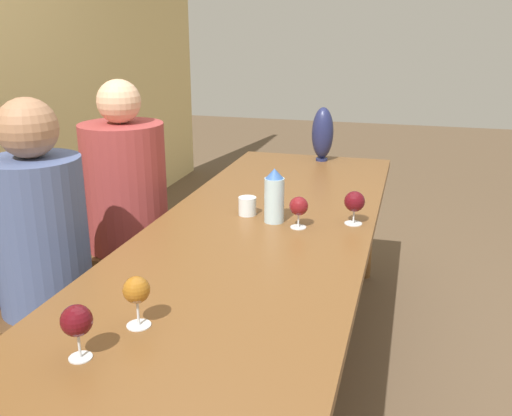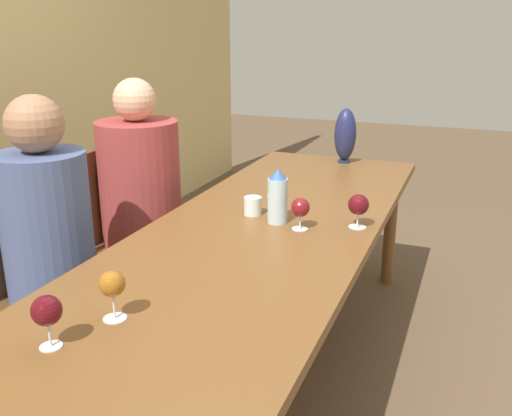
% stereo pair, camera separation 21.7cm
% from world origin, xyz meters
% --- Properties ---
extents(ground_plane, '(14.00, 14.00, 0.00)m').
position_xyz_m(ground_plane, '(0.00, 0.00, 0.00)').
color(ground_plane, brown).
extents(dining_table, '(2.83, 0.87, 0.72)m').
position_xyz_m(dining_table, '(0.00, 0.00, 0.66)').
color(dining_table, brown).
rests_on(dining_table, ground_plane).
extents(water_bottle, '(0.08, 0.08, 0.22)m').
position_xyz_m(water_bottle, '(0.17, -0.04, 0.83)').
color(water_bottle, '#ADCCD6').
rests_on(water_bottle, dining_table).
extents(water_tumbler, '(0.08, 0.08, 0.08)m').
position_xyz_m(water_tumbler, '(0.23, 0.09, 0.76)').
color(water_tumbler, silver).
rests_on(water_tumbler, dining_table).
extents(vase, '(0.12, 0.12, 0.31)m').
position_xyz_m(vase, '(1.29, -0.05, 0.88)').
color(vase, '#1E234C').
rests_on(vase, dining_table).
extents(wine_glass_0, '(0.08, 0.08, 0.14)m').
position_xyz_m(wine_glass_0, '(-0.92, 0.18, 0.82)').
color(wine_glass_0, silver).
rests_on(wine_glass_0, dining_table).
extents(wine_glass_1, '(0.07, 0.07, 0.13)m').
position_xyz_m(wine_glass_1, '(0.13, -0.15, 0.81)').
color(wine_glass_1, silver).
rests_on(wine_glass_1, dining_table).
extents(wine_glass_2, '(0.08, 0.08, 0.14)m').
position_xyz_m(wine_glass_2, '(0.23, -0.35, 0.81)').
color(wine_glass_2, silver).
rests_on(wine_glass_2, dining_table).
extents(wine_glass_3, '(0.07, 0.07, 0.14)m').
position_xyz_m(wine_glass_3, '(-0.74, 0.11, 0.82)').
color(wine_glass_3, silver).
rests_on(wine_glass_3, dining_table).
extents(chair_near, '(0.44, 0.44, 0.92)m').
position_xyz_m(chair_near, '(-0.28, 0.81, 0.49)').
color(chair_near, brown).
rests_on(chair_near, ground_plane).
extents(chair_far, '(0.44, 0.44, 0.92)m').
position_xyz_m(chair_far, '(0.37, 0.81, 0.49)').
color(chair_far, brown).
rests_on(chair_far, ground_plane).
extents(person_near, '(0.34, 0.34, 1.25)m').
position_xyz_m(person_near, '(-0.28, 0.72, 0.67)').
color(person_near, '#2D2D38').
rests_on(person_near, ground_plane).
extents(person_far, '(0.39, 0.39, 1.26)m').
position_xyz_m(person_far, '(0.37, 0.72, 0.66)').
color(person_far, '#2D2D38').
rests_on(person_far, ground_plane).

